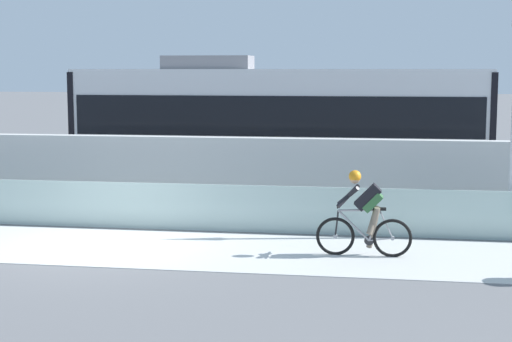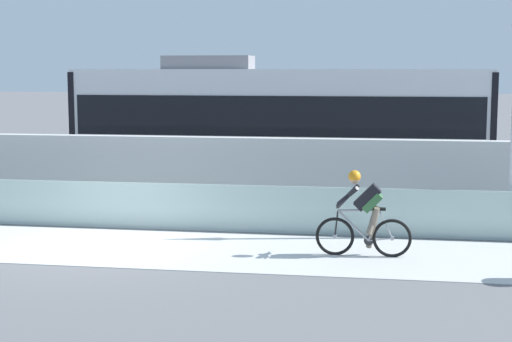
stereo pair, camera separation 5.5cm
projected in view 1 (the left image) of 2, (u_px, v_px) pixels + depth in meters
ground_plane at (100, 247)px, 15.58m from camera, size 200.00×200.00×0.00m
bike_path_deck at (100, 246)px, 15.58m from camera, size 32.00×3.20×0.01m
glass_parapet at (129, 205)px, 17.33m from camera, size 32.00×0.05×1.01m
concrete_barrier_wall at (153, 175)px, 19.03m from camera, size 32.00×0.36×1.86m
tram_rail_near at (179, 197)px, 21.58m from camera, size 32.00×0.08×0.01m
tram_rail_far at (192, 189)px, 22.99m from camera, size 32.00×0.08×0.01m
tram at (279, 127)px, 21.63m from camera, size 11.06×2.54×3.81m
cyclist_on_bike at (365, 215)px, 14.67m from camera, size 1.77×0.58×1.61m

